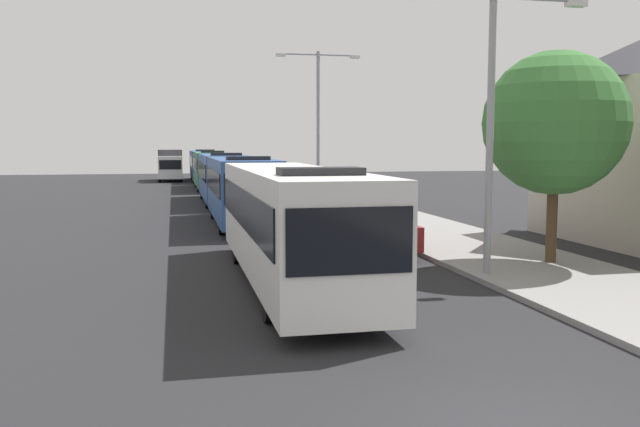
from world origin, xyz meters
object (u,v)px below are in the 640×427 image
object	(u,v)px
bus_second_in_line	(241,188)
streetlamp_near	(491,101)
white_suv	(374,222)
streetlamp_mid	(318,113)
box_truck_oncoming	(170,164)
bus_lead	(291,220)
roadside_tree	(555,123)
bus_fourth_in_line	(210,169)
bus_middle	(222,176)
bus_rear	(204,164)

from	to	relation	value
bus_second_in_line	streetlamp_near	bearing A→B (deg)	-68.73
white_suv	streetlamp_mid	world-z (taller)	streetlamp_mid
bus_second_in_line	box_truck_oncoming	world-z (taller)	bus_second_in_line
bus_lead	roadside_tree	distance (m)	8.56
bus_lead	box_truck_oncoming	distance (m)	52.84
streetlamp_near	bus_fourth_in_line	bearing A→B (deg)	97.78
bus_middle	streetlamp_mid	bearing A→B (deg)	-35.31
bus_fourth_in_line	box_truck_oncoming	bearing A→B (deg)	103.56
bus_rear	bus_lead	bearing A→B (deg)	-90.00
bus_rear	streetlamp_near	distance (m)	52.50
bus_rear	roadside_tree	size ratio (longest dim) A/B	1.94
bus_lead	box_truck_oncoming	xyz separation A→B (m)	(-3.30, 52.74, 0.01)
bus_second_in_line	bus_middle	distance (m)	12.08
bus_middle	streetlamp_near	world-z (taller)	streetlamp_near
bus_lead	bus_second_in_line	size ratio (longest dim) A/B	1.17
bus_middle	bus_rear	size ratio (longest dim) A/B	0.99
white_suv	bus_rear	bearing A→B (deg)	94.50
box_truck_oncoming	roadside_tree	size ratio (longest dim) A/B	1.16
streetlamp_near	streetlamp_mid	bearing A→B (deg)	90.00
bus_fourth_in_line	white_suv	size ratio (longest dim) A/B	2.32
bus_lead	roadside_tree	size ratio (longest dim) A/B	1.94
bus_fourth_in_line	box_truck_oncoming	world-z (taller)	bus_fourth_in_line
bus_rear	streetlamp_mid	xyz separation A→B (m)	(5.40, -30.00, 3.82)
bus_fourth_in_line	bus_rear	bearing A→B (deg)	90.00
roadside_tree	streetlamp_mid	bearing A→B (deg)	97.41
bus_rear	roadside_tree	world-z (taller)	roadside_tree
bus_fourth_in_line	streetlamp_mid	size ratio (longest dim) A/B	1.25
bus_second_in_line	streetlamp_mid	world-z (taller)	streetlamp_mid
roadside_tree	bus_fourth_in_line	bearing A→B (deg)	101.96
white_suv	roadside_tree	world-z (taller)	roadside_tree
bus_rear	white_suv	size ratio (longest dim) A/B	2.53
bus_second_in_line	streetlamp_near	xyz separation A→B (m)	(5.40, -13.87, 3.16)
bus_rear	streetlamp_mid	world-z (taller)	streetlamp_mid
bus_second_in_line	box_truck_oncoming	xyz separation A→B (m)	(-3.30, 39.36, 0.01)
box_truck_oncoming	bus_rear	bearing A→B (deg)	-18.40
bus_middle	bus_fourth_in_line	xyz separation A→B (m)	(-0.00, 13.58, -0.00)
bus_middle	box_truck_oncoming	xyz separation A→B (m)	(-3.30, 27.28, 0.01)
bus_lead	bus_fourth_in_line	size ratio (longest dim) A/B	1.10
bus_lead	roadside_tree	world-z (taller)	roadside_tree
bus_middle	streetlamp_mid	distance (m)	7.64
bus_middle	roadside_tree	bearing A→B (deg)	-71.81
bus_middle	white_suv	bearing A→B (deg)	-79.92
streetlamp_near	streetlamp_mid	size ratio (longest dim) A/B	0.85
roadside_tree	bus_lead	bearing A→B (deg)	-174.56
white_suv	streetlamp_near	bearing A→B (deg)	-71.73
white_suv	box_truck_oncoming	bearing A→B (deg)	98.28
bus_middle	bus_rear	xyz separation A→B (m)	(0.00, 26.18, 0.00)
bus_middle	box_truck_oncoming	size ratio (longest dim) A/B	1.65
bus_middle	white_suv	world-z (taller)	bus_middle
roadside_tree	box_truck_oncoming	bearing A→B (deg)	102.39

